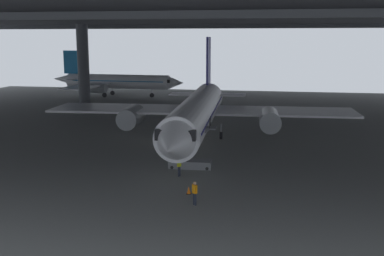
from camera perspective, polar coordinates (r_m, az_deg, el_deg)
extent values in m
plane|color=slate|center=(54.31, -0.87, -1.63)|extent=(110.00, 110.00, 0.00)
cylinder|color=#4C4F54|center=(83.59, -12.93, 7.30)|extent=(1.96, 1.96, 14.03)
cube|color=#38383D|center=(66.65, 1.46, 13.31)|extent=(121.00, 99.00, 1.20)
cube|color=#4C4F54|center=(42.36, -3.91, 13.41)|extent=(115.50, 0.50, 0.70)
cube|color=#4C4F54|center=(82.95, 3.28, 12.10)|extent=(115.50, 0.50, 0.70)
cylinder|color=white|center=(52.41, 0.58, 1.85)|extent=(5.47, 29.06, 3.88)
cone|color=white|center=(36.66, -2.35, -2.04)|extent=(4.05, 4.85, 3.80)
cube|color=black|center=(38.92, -1.76, -0.55)|extent=(3.44, 2.89, 0.85)
cone|color=white|center=(68.32, 2.16, 4.25)|extent=(3.63, 6.37, 3.29)
cube|color=navy|center=(65.52, 2.00, 8.12)|extent=(0.47, 4.23, 6.34)
cube|color=white|center=(64.64, 4.29, 4.03)|extent=(5.10, 3.44, 0.16)
cube|color=white|center=(65.14, -0.50, 4.11)|extent=(5.10, 3.44, 0.16)
cube|color=white|center=(56.89, 11.24, 1.95)|extent=(16.57, 7.93, 0.24)
cylinder|color=#9EA3A8|center=(54.82, 9.33, 0.97)|extent=(2.68, 5.16, 2.40)
cube|color=white|center=(58.97, -8.63, 2.34)|extent=(16.57, 7.93, 0.24)
cylinder|color=#9EA3A8|center=(56.56, -7.29, 1.33)|extent=(2.68, 5.16, 2.40)
cube|color=navy|center=(52.37, 0.58, 2.16)|extent=(5.43, 26.95, 0.16)
cylinder|color=#9EA3A8|center=(43.43, -0.91, -3.10)|extent=(0.20, 0.20, 1.15)
cylinder|color=black|center=(43.63, -0.90, -4.12)|extent=(0.35, 0.92, 0.90)
cylinder|color=#9EA3A8|center=(55.35, 3.53, -0.10)|extent=(0.20, 0.20, 1.15)
cylinder|color=black|center=(55.50, 3.52, -0.91)|extent=(0.35, 0.92, 0.90)
cylinder|color=#9EA3A8|center=(55.89, -1.67, 0.03)|extent=(0.20, 0.20, 1.15)
cylinder|color=black|center=(56.05, -1.67, -0.78)|extent=(0.35, 0.92, 0.90)
cube|color=slate|center=(43.42, -0.20, -4.33)|extent=(3.98, 1.71, 0.70)
cube|color=slate|center=(42.97, -0.20, -1.93)|extent=(3.69, 1.50, 3.12)
cube|color=slate|center=(42.47, 2.17, 0.00)|extent=(1.17, 1.36, 0.12)
cylinder|color=black|center=(42.97, 2.25, 0.81)|extent=(0.06, 0.06, 1.00)
cylinder|color=black|center=(41.79, 2.10, 0.52)|extent=(0.06, 0.06, 1.00)
cylinder|color=black|center=(43.97, 1.99, -4.41)|extent=(0.31, 0.14, 0.30)
cylinder|color=black|center=(42.63, 1.82, -4.90)|extent=(0.31, 0.14, 0.30)
cylinder|color=black|center=(44.36, -2.13, -4.28)|extent=(0.31, 0.14, 0.30)
cylinder|color=black|center=(43.03, -2.43, -4.75)|extent=(0.31, 0.14, 0.30)
cylinder|color=#232838|center=(33.98, 0.23, -8.51)|extent=(0.14, 0.14, 0.87)
cylinder|color=#232838|center=(33.84, 0.42, -8.59)|extent=(0.14, 0.14, 0.87)
cube|color=orange|center=(33.67, 0.33, -7.36)|extent=(0.41, 0.40, 0.62)
cylinder|color=orange|center=(33.83, 0.09, -7.21)|extent=(0.09, 0.09, 0.59)
cylinder|color=orange|center=(33.49, 0.57, -7.40)|extent=(0.09, 0.09, 0.59)
sphere|color=tan|center=(33.54, 0.33, -6.64)|extent=(0.24, 0.24, 0.24)
cylinder|color=#232838|center=(40.78, -1.49, -5.20)|extent=(0.14, 0.14, 0.88)
cylinder|color=#232838|center=(40.62, -1.61, -5.27)|extent=(0.14, 0.14, 0.88)
cube|color=yellow|center=(40.50, -1.55, -4.21)|extent=(0.31, 0.41, 0.62)
cylinder|color=yellow|center=(40.69, -1.40, -4.09)|extent=(0.09, 0.09, 0.59)
cylinder|color=yellow|center=(40.29, -1.70, -4.24)|extent=(0.09, 0.09, 0.59)
sphere|color=#8C6647|center=(40.39, -1.56, -3.60)|extent=(0.24, 0.24, 0.24)
cylinder|color=white|center=(97.33, -8.90, 5.54)|extent=(21.51, 3.92, 2.87)
cone|color=white|center=(93.49, -2.04, 5.46)|extent=(3.58, 2.98, 2.81)
cube|color=black|center=(93.95, -3.12, 5.69)|extent=(2.13, 2.54, 0.63)
cone|color=white|center=(102.41, -15.17, 5.71)|extent=(4.71, 2.66, 2.44)
cube|color=#1972B2|center=(101.34, -14.36, 7.69)|extent=(3.14, 0.39, 4.70)
cube|color=white|center=(102.98, -13.36, 5.90)|extent=(2.53, 3.76, 0.16)
cube|color=white|center=(99.42, -14.40, 5.69)|extent=(2.53, 3.76, 0.16)
cube|color=white|center=(105.52, -9.13, 5.77)|extent=(5.81, 12.25, 0.24)
cylinder|color=#9EA3A8|center=(103.65, -8.63, 5.42)|extent=(3.82, 1.96, 1.78)
cube|color=white|center=(91.99, -12.65, 4.94)|extent=(5.81, 12.25, 0.24)
cylinder|color=#9EA3A8|center=(92.68, -11.38, 4.72)|extent=(3.82, 1.96, 1.78)
cube|color=#1972B2|center=(97.31, -8.91, 5.67)|extent=(19.95, 3.90, 0.16)
cylinder|color=#9EA3A8|center=(95.05, -4.85, 4.43)|extent=(0.20, 0.20, 1.15)
cylinder|color=black|center=(95.14, -4.84, 3.95)|extent=(0.91, 0.34, 0.90)
cylinder|color=#9EA3A8|center=(100.17, -9.55, 4.64)|extent=(0.20, 0.20, 1.15)
cylinder|color=black|center=(100.25, -9.53, 4.19)|extent=(0.91, 0.34, 0.90)
cylinder|color=#9EA3A8|center=(96.45, -10.48, 4.38)|extent=(0.20, 0.20, 1.15)
cylinder|color=black|center=(96.54, -10.46, 3.91)|extent=(0.91, 0.34, 0.90)
cube|color=black|center=(36.37, -0.39, -7.89)|extent=(0.36, 0.36, 0.04)
cone|color=orange|center=(36.27, -0.39, -7.44)|extent=(0.30, 0.30, 0.56)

